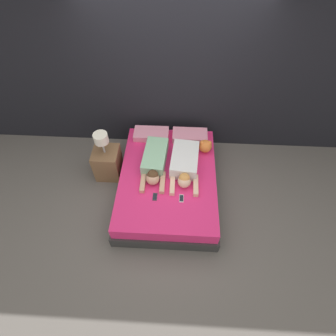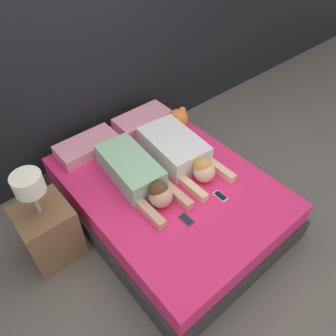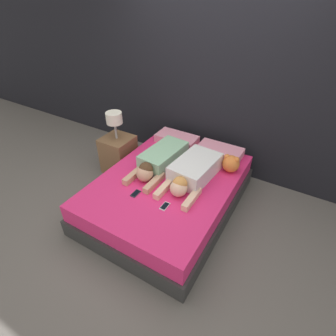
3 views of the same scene
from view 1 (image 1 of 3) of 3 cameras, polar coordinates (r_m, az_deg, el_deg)
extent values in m
plane|color=#5B5651|center=(4.32, 0.00, -4.81)|extent=(12.00, 12.00, 0.00)
cube|color=black|center=(4.22, 0.89, 18.62)|extent=(12.00, 0.06, 2.60)
cube|color=#2D2D2D|center=(4.23, 0.00, -4.00)|extent=(1.51, 2.01, 0.21)
cube|color=#E5286B|center=(4.05, 0.00, -2.28)|extent=(1.45, 1.95, 0.22)
cube|color=pink|center=(4.47, -3.65, 7.37)|extent=(0.58, 0.30, 0.11)
cube|color=pink|center=(4.45, 4.77, 7.04)|extent=(0.58, 0.30, 0.11)
cube|color=#8CBF99|center=(4.06, -2.81, 2.50)|extent=(0.38, 0.68, 0.20)
sphere|color=tan|center=(3.80, -3.34, -2.28)|extent=(0.19, 0.19, 0.19)
sphere|color=#4C331E|center=(3.78, -3.34, -1.59)|extent=(0.16, 0.16, 0.16)
cube|color=tan|center=(3.86, -5.43, -2.97)|extent=(0.07, 0.36, 0.07)
cube|color=tan|center=(3.83, -1.21, -3.17)|extent=(0.07, 0.36, 0.07)
cube|color=silver|center=(4.01, 3.65, 1.85)|extent=(0.45, 0.67, 0.22)
sphere|color=beige|center=(3.78, 3.55, -2.94)|extent=(0.19, 0.19, 0.19)
sphere|color=#D18C47|center=(3.75, 3.59, -2.27)|extent=(0.16, 0.16, 0.16)
cube|color=beige|center=(3.81, 0.97, -3.59)|extent=(0.07, 0.35, 0.07)
cube|color=beige|center=(3.82, 6.04, -3.80)|extent=(0.07, 0.35, 0.07)
cube|color=#2D2D33|center=(3.73, -2.86, -6.27)|extent=(0.06, 0.12, 0.01)
cube|color=black|center=(3.73, -2.87, -6.22)|extent=(0.05, 0.11, 0.00)
cube|color=silver|center=(3.72, 2.94, -6.62)|extent=(0.06, 0.12, 0.01)
cube|color=black|center=(3.72, 2.94, -6.57)|extent=(0.05, 0.11, 0.00)
sphere|color=orange|center=(4.24, 8.11, 4.74)|extent=(0.21, 0.21, 0.21)
sphere|color=orange|center=(4.18, 7.44, 5.51)|extent=(0.07, 0.07, 0.07)
sphere|color=orange|center=(4.19, 9.00, 5.43)|extent=(0.07, 0.07, 0.07)
cube|color=brown|center=(4.43, -12.97, 1.10)|extent=(0.41, 0.41, 0.54)
cylinder|color=#999999|center=(4.15, -13.90, 4.48)|extent=(0.03, 0.03, 0.23)
cylinder|color=silver|center=(4.01, -14.41, 6.31)|extent=(0.22, 0.22, 0.15)
camera|label=2|loc=(1.99, -42.64, 2.18)|focal=35.00mm
camera|label=3|loc=(1.72, 44.27, -20.51)|focal=28.00mm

